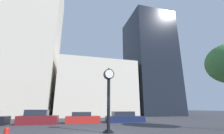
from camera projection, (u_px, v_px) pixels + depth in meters
The scene contains 8 objects.
ground_plane at pixel (100, 134), 10.27m from camera, with size 200.00×200.00×0.00m, color #38383D.
building_tall_tower at pixel (33, 44), 33.89m from camera, with size 10.81×12.00×31.31m.
building_storefront_row at pixel (95, 90), 35.02m from camera, with size 16.62×12.00×11.83m.
building_glass_modern at pixel (149, 64), 40.70m from camera, with size 10.75×12.00×26.69m.
street_clock at pixel (109, 94), 11.28m from camera, with size 0.80×0.71×4.75m.
car_maroon at pixel (38, 118), 16.40m from camera, with size 4.17×2.00×1.53m.
car_red at pixel (82, 118), 17.74m from camera, with size 4.00×1.84×1.26m.
car_navy at pixel (124, 118), 18.83m from camera, with size 4.84×2.20×1.30m.
Camera 1 is at (-2.15, -10.94, 1.68)m, focal length 24.00 mm.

